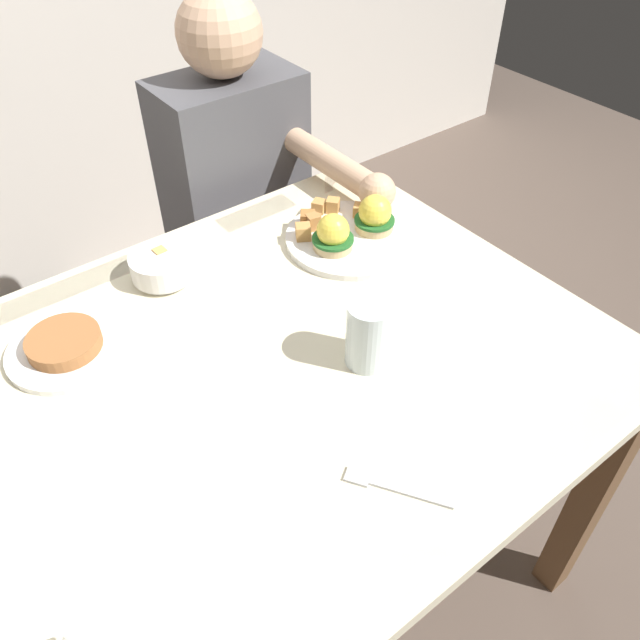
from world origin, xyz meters
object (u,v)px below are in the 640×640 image
eggs_benedict_plate (350,231)px  fork (391,487)px  fruit_bowl (162,266)px  water_glass_near (368,337)px  dining_table (252,417)px  side_plate (65,346)px  diner_person (243,197)px

eggs_benedict_plate → fork: (-0.33, -0.49, -0.02)m
eggs_benedict_plate → fruit_bowl: size_ratio=2.25×
fruit_bowl → water_glass_near: water_glass_near is taller
dining_table → eggs_benedict_plate: (0.37, 0.19, 0.13)m
fork → side_plate: 0.59m
fork → diner_person: diner_person is taller
dining_table → fork: 0.32m
water_glass_near → diner_person: bearing=75.1°
fruit_bowl → fork: 0.62m
fruit_bowl → diner_person: 0.47m
dining_table → fruit_bowl: fruit_bowl is taller
dining_table → fork: bearing=-81.7°
fruit_bowl → side_plate: 0.24m
water_glass_near → side_plate: size_ratio=0.61×
fruit_bowl → water_glass_near: size_ratio=0.98×
fork → dining_table: bearing=98.3°
eggs_benedict_plate → side_plate: 0.59m
fruit_bowl → diner_person: bearing=39.1°
eggs_benedict_plate → fruit_bowl: 0.38m
fork → water_glass_near: water_glass_near is taller
side_plate → fork: bearing=-64.2°
fork → side_plate: (-0.26, 0.53, 0.01)m
dining_table → side_plate: 0.34m
eggs_benedict_plate → side_plate: size_ratio=1.35×
dining_table → diner_person: 0.70m
fruit_bowl → diner_person: size_ratio=0.11×
fork → side_plate: side_plate is taller
side_plate → diner_person: bearing=32.5°
dining_table → diner_person: (0.36, 0.60, 0.02)m
eggs_benedict_plate → water_glass_near: water_glass_near is taller
dining_table → fork: size_ratio=8.60×
fork → water_glass_near: (0.13, 0.21, 0.05)m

